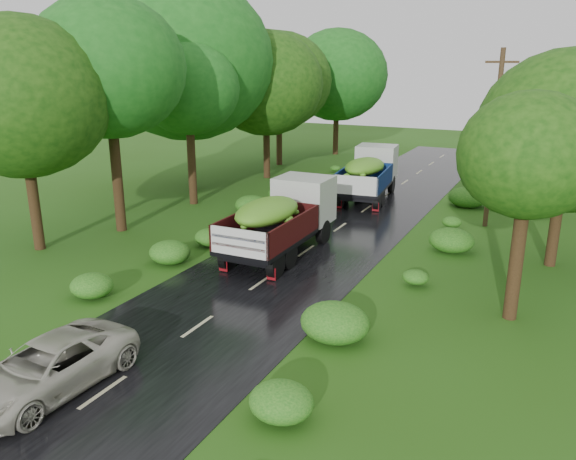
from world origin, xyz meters
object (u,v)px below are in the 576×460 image
Objects in this scene: car at (48,367)px; utility_pole at (494,138)px; truck_far at (370,171)px; truck_near at (284,215)px.

utility_pole is (7.58, 19.96, 3.69)m from car.
truck_far is 0.84× the size of utility_pole.
truck_near is 12.01m from car.
utility_pole reaches higher than car.
car is at bearing -108.52° from utility_pole.
truck_far is 23.11m from car.
car is 0.54× the size of utility_pole.
car is at bearing -92.77° from truck_near.
car is at bearing -97.97° from truck_far.
truck_near is at bearing -129.48° from utility_pole.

